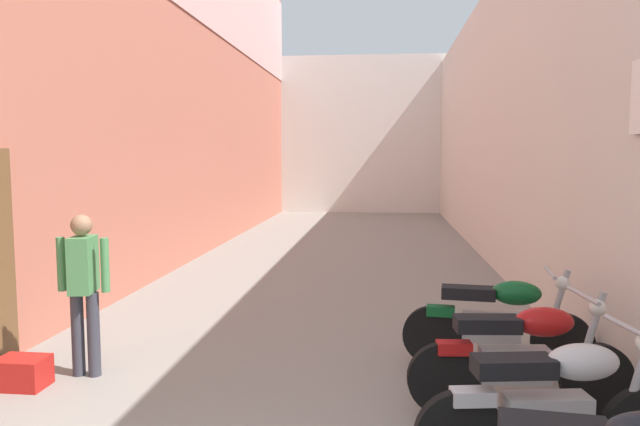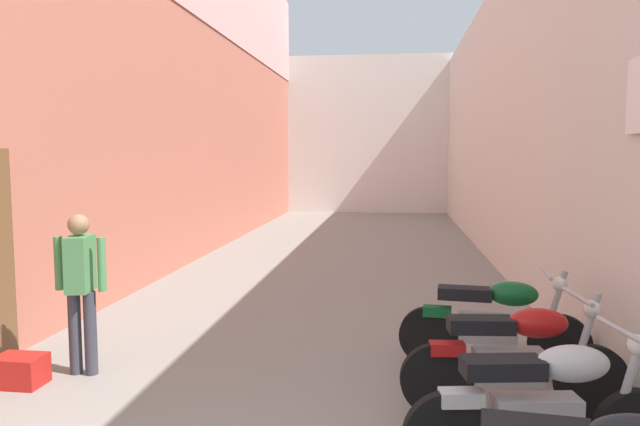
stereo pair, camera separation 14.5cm
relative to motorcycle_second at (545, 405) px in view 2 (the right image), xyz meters
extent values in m
plane|color=gray|center=(-2.03, 6.15, -0.50)|extent=(36.54, 36.54, 0.00)
cube|color=#B76651|center=(-5.21, 8.15, 3.90)|extent=(0.40, 20.54, 8.80)
cube|color=beige|center=(1.14, 8.15, 2.29)|extent=(0.40, 20.54, 5.58)
cube|color=silver|center=(-2.03, 19.42, 2.43)|extent=(8.95, 2.00, 5.85)
cube|color=#9E9EA3|center=(-0.06, -0.01, -0.08)|extent=(0.58, 0.28, 0.28)
ellipsoid|color=#B7B7BC|center=(0.17, 0.03, 0.28)|extent=(0.51, 0.33, 0.24)
cube|color=black|center=(-0.29, -0.04, 0.26)|extent=(0.55, 0.30, 0.12)
cylinder|color=#9E9EA3|center=(0.54, 0.08, 0.15)|extent=(0.25, 0.10, 0.77)
cylinder|color=#9E9EA3|center=(0.47, 0.07, 0.50)|extent=(0.13, 0.58, 0.04)
sphere|color=silver|center=(0.59, 0.09, 0.40)|extent=(0.14, 0.14, 0.14)
cube|color=#B7B7BC|center=(-0.55, -0.09, 0.06)|extent=(0.30, 0.18, 0.10)
cylinder|color=black|center=(0.61, 1.02, -0.20)|extent=(0.60, 0.13, 0.60)
cylinder|color=black|center=(-0.63, 0.90, -0.20)|extent=(0.60, 0.13, 0.60)
cube|color=#9E9EA3|center=(-0.06, 0.95, -0.08)|extent=(0.58, 0.25, 0.28)
ellipsoid|color=#AD1414|center=(0.17, 0.97, 0.28)|extent=(0.50, 0.30, 0.24)
cube|color=black|center=(-0.29, 0.93, 0.26)|extent=(0.54, 0.27, 0.12)
cylinder|color=#9E9EA3|center=(0.54, 1.01, 0.15)|extent=(0.25, 0.08, 0.77)
cylinder|color=#9E9EA3|center=(0.47, 1.00, 0.50)|extent=(0.09, 0.58, 0.04)
sphere|color=silver|center=(0.59, 1.01, 0.40)|extent=(0.14, 0.14, 0.14)
cube|color=#AD1414|center=(-0.55, 0.91, 0.06)|extent=(0.29, 0.16, 0.10)
cylinder|color=black|center=(0.61, 1.95, -0.20)|extent=(0.61, 0.15, 0.60)
cylinder|color=black|center=(-0.63, 2.09, -0.20)|extent=(0.61, 0.15, 0.60)
cube|color=#9E9EA3|center=(-0.06, 2.02, -0.08)|extent=(0.58, 0.26, 0.28)
ellipsoid|color=#0F5123|center=(0.17, 2.00, 0.28)|extent=(0.51, 0.31, 0.24)
cube|color=black|center=(-0.29, 2.05, 0.26)|extent=(0.54, 0.28, 0.12)
cylinder|color=#9E9EA3|center=(0.54, 1.95, 0.15)|extent=(0.25, 0.09, 0.77)
cylinder|color=#9E9EA3|center=(0.47, 1.96, 0.50)|extent=(0.10, 0.58, 0.04)
sphere|color=silver|center=(0.59, 1.95, 0.40)|extent=(0.14, 0.14, 0.14)
cube|color=#0F5123|center=(-0.55, 2.08, 0.06)|extent=(0.29, 0.17, 0.10)
cylinder|color=#383842|center=(-4.07, 1.41, -0.09)|extent=(0.12, 0.12, 0.82)
cylinder|color=#383842|center=(-3.91, 1.41, -0.09)|extent=(0.12, 0.12, 0.82)
cube|color=#4C8C51|center=(-3.99, 1.41, 0.59)|extent=(0.25, 0.37, 0.54)
sphere|color=#997051|center=(-3.99, 1.41, 0.97)|extent=(0.20, 0.20, 0.20)
cylinder|color=#4C8C51|center=(-4.21, 1.41, 0.59)|extent=(0.08, 0.08, 0.52)
cylinder|color=#4C8C51|center=(-3.77, 1.41, 0.59)|extent=(0.08, 0.08, 0.52)
cube|color=red|center=(-4.43, 1.06, -0.36)|extent=(0.44, 0.32, 0.28)
camera|label=1|loc=(-1.14, -3.90, 1.62)|focal=33.29mm
camera|label=2|loc=(-1.00, -3.88, 1.62)|focal=33.29mm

